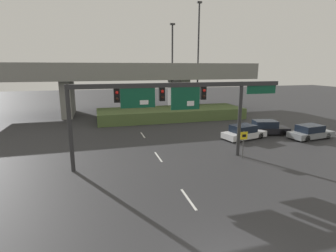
# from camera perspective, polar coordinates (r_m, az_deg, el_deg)

# --- Properties ---
(lane_markings) EXTENTS (0.14, 38.05, 0.01)m
(lane_markings) POSITION_cam_1_polar(r_m,az_deg,el_deg) (24.41, -4.06, -4.01)
(lane_markings) COLOR silver
(lane_markings) RESTS_ON ground
(signal_gantry) EXTENTS (15.94, 0.44, 5.92)m
(signal_gantry) POSITION_cam_1_polar(r_m,az_deg,el_deg) (19.00, 1.56, 6.06)
(signal_gantry) COLOR #2D2D30
(signal_gantry) RESTS_ON ground
(speed_limit_sign) EXTENTS (0.60, 0.11, 2.20)m
(speed_limit_sign) POSITION_cam_1_polar(r_m,az_deg,el_deg) (21.13, 16.13, -3.10)
(speed_limit_sign) COLOR #4C4C4C
(speed_limit_sign) RESTS_ON ground
(highway_light_pole_near) EXTENTS (0.70, 0.36, 13.07)m
(highway_light_pole_near) POSITION_cam_1_polar(r_m,az_deg,el_deg) (39.26, 0.94, 12.55)
(highway_light_pole_near) COLOR #2D2D30
(highway_light_pole_near) RESTS_ON ground
(highway_light_pole_far) EXTENTS (0.70, 0.36, 16.23)m
(highway_light_pole_far) POSITION_cam_1_polar(r_m,az_deg,el_deg) (40.88, 6.57, 14.70)
(highway_light_pole_far) COLOR #2D2D30
(highway_light_pole_far) RESTS_ON ground
(overpass_bridge) EXTENTS (40.23, 9.64, 7.57)m
(overpass_bridge) POSITION_cam_1_polar(r_m,az_deg,el_deg) (41.51, -9.25, 10.35)
(overpass_bridge) COLOR gray
(overpass_bridge) RESTS_ON ground
(grass_embankment) EXTENTS (19.87, 6.05, 1.45)m
(grass_embankment) POSITION_cam_1_polar(r_m,az_deg,el_deg) (36.28, 0.67, 2.72)
(grass_embankment) COLOR #4C6033
(grass_embankment) RESTS_ON ground
(parked_sedan_near_right) EXTENTS (4.73, 2.77, 1.41)m
(parked_sedan_near_right) POSITION_cam_1_polar(r_m,az_deg,el_deg) (27.17, 16.17, -1.35)
(parked_sedan_near_right) COLOR silver
(parked_sedan_near_right) RESTS_ON ground
(parked_sedan_mid_right) EXTENTS (4.76, 2.82, 1.47)m
(parked_sedan_mid_right) POSITION_cam_1_polar(r_m,az_deg,el_deg) (29.83, 20.51, -0.38)
(parked_sedan_mid_right) COLOR black
(parked_sedan_mid_right) RESTS_ON ground
(parked_sedan_far_right) EXTENTS (4.72, 2.31, 1.39)m
(parked_sedan_far_right) POSITION_cam_1_polar(r_m,az_deg,el_deg) (29.85, 28.58, -1.19)
(parked_sedan_far_right) COLOR gray
(parked_sedan_far_right) RESTS_ON ground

